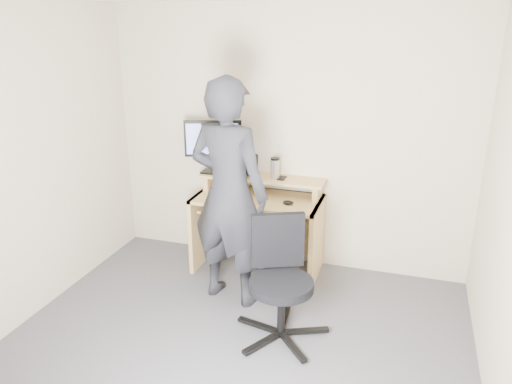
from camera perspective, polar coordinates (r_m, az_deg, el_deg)
The scene contains 13 objects.
ground at distance 3.81m, azimuth -3.67°, elevation -18.96°, with size 3.50×3.50×0.00m, color #56565B.
back_wall at distance 4.79m, azimuth 3.58°, elevation 5.93°, with size 3.50×0.02×2.50m, color beige.
desk at distance 4.85m, azimuth 0.48°, elevation -2.57°, with size 1.20×0.60×0.91m.
monitor at distance 4.85m, azimuth -4.93°, elevation 5.73°, with size 0.53×0.21×0.52m.
external_drive at distance 4.81m, azimuth -0.49°, elevation 3.07°, with size 0.07×0.13×0.20m, color black.
travel_mug at distance 4.71m, azimuth 2.18°, elevation 2.61°, with size 0.08×0.08×0.19m, color silver.
smartphone at distance 4.74m, azimuth 2.99°, elevation 1.60°, with size 0.07×0.13×0.01m, color black.
charger at distance 4.79m, azimuth -1.59°, elevation 1.95°, with size 0.04×0.04×0.04m, color black.
headphones at distance 4.95m, azimuth -2.22°, elevation 2.41°, with size 0.16×0.16×0.02m, color silver.
keyboard at distance 4.68m, azimuth -0.87°, elevation -1.87°, with size 0.46×0.18×0.03m, color black.
mouse at distance 4.53m, azimuth 3.69°, elevation -1.23°, with size 0.10×0.06×0.04m, color black.
office_chair at distance 3.85m, azimuth 2.78°, elevation -9.42°, with size 0.73×0.72×0.93m.
person at distance 4.15m, azimuth -3.14°, elevation -0.18°, with size 0.71×0.47×1.95m, color black.
Camera 1 is at (1.12, -2.77, 2.36)m, focal length 35.00 mm.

